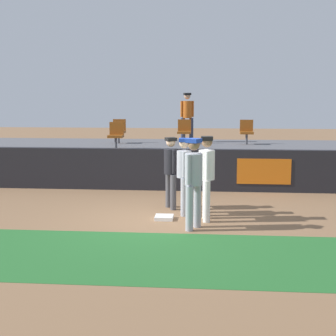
# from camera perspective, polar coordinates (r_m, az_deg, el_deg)

# --- Properties ---
(ground_plane) EXTENTS (60.00, 60.00, 0.00)m
(ground_plane) POSITION_cam_1_polar(r_m,az_deg,el_deg) (10.97, -0.06, -6.01)
(ground_plane) COLOR #846042
(grass_foreground_strip) EXTENTS (18.00, 2.80, 0.01)m
(grass_foreground_strip) POSITION_cam_1_polar(r_m,az_deg,el_deg) (8.63, -1.51, -10.03)
(grass_foreground_strip) COLOR #26662B
(grass_foreground_strip) RESTS_ON ground_plane
(first_base) EXTENTS (0.40, 0.40, 0.08)m
(first_base) POSITION_cam_1_polar(r_m,az_deg,el_deg) (11.04, -0.45, -5.70)
(first_base) COLOR white
(first_base) RESTS_ON ground_plane
(player_fielder_home) EXTENTS (0.37, 0.58, 1.85)m
(player_fielder_home) POSITION_cam_1_polar(r_m,az_deg,el_deg) (10.80, 4.47, -0.49)
(player_fielder_home) COLOR white
(player_fielder_home) RESTS_ON ground_plane
(player_runner_visitor) EXTENTS (0.48, 0.48, 1.86)m
(player_runner_visitor) POSITION_cam_1_polar(r_m,az_deg,el_deg) (10.06, 2.96, -1.05)
(player_runner_visitor) COLOR #9EA3AD
(player_runner_visitor) RESTS_ON ground_plane
(player_coach_visitor) EXTENTS (0.35, 0.49, 1.76)m
(player_coach_visitor) POSITION_cam_1_polar(r_m,az_deg,el_deg) (11.29, 1.86, -0.31)
(player_coach_visitor) COLOR #9EA3AD
(player_coach_visitor) RESTS_ON ground_plane
(player_umpire) EXTENTS (0.44, 0.44, 1.72)m
(player_umpire) POSITION_cam_1_polar(r_m,az_deg,el_deg) (11.90, 0.33, 0.04)
(player_umpire) COLOR #4C4C51
(player_umpire) RESTS_ON ground_plane
(field_wall) EXTENTS (18.00, 0.26, 1.20)m
(field_wall) POSITION_cam_1_polar(r_m,az_deg,el_deg) (14.24, 1.21, -0.20)
(field_wall) COLOR black
(field_wall) RESTS_ON ground_plane
(bleacher_platform) EXTENTS (18.00, 4.80, 1.03)m
(bleacher_platform) POSITION_cam_1_polar(r_m,az_deg,el_deg) (16.79, 1.74, 0.84)
(bleacher_platform) COLOR #59595E
(bleacher_platform) RESTS_ON ground_plane
(seat_back_right) EXTENTS (0.45, 0.44, 0.84)m
(seat_back_right) POSITION_cam_1_polar(r_m,az_deg,el_deg) (17.37, 9.01, 4.26)
(seat_back_right) COLOR #4C4C51
(seat_back_right) RESTS_ON bleacher_platform
(seat_back_left) EXTENTS (0.45, 0.44, 0.84)m
(seat_back_left) POSITION_cam_1_polar(r_m,az_deg,el_deg) (17.63, -5.66, 4.39)
(seat_back_left) COLOR #4C4C51
(seat_back_left) RESTS_ON bleacher_platform
(seat_back_center) EXTENTS (0.46, 0.44, 0.84)m
(seat_back_center) POSITION_cam_1_polar(r_m,az_deg,el_deg) (17.36, 1.87, 4.36)
(seat_back_center) COLOR #4C4C51
(seat_back_center) RESTS_ON bleacher_platform
(seat_front_left) EXTENTS (0.46, 0.44, 0.84)m
(seat_front_left) POSITION_cam_1_polar(r_m,az_deg,el_deg) (15.82, -5.97, 3.92)
(seat_front_left) COLOR #4C4C51
(seat_front_left) RESTS_ON bleacher_platform
(spectator_hooded) EXTENTS (0.48, 0.42, 1.76)m
(spectator_hooded) POSITION_cam_1_polar(r_m,az_deg,el_deg) (17.95, 2.21, 6.25)
(spectator_hooded) COLOR #33384C
(spectator_hooded) RESTS_ON bleacher_platform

